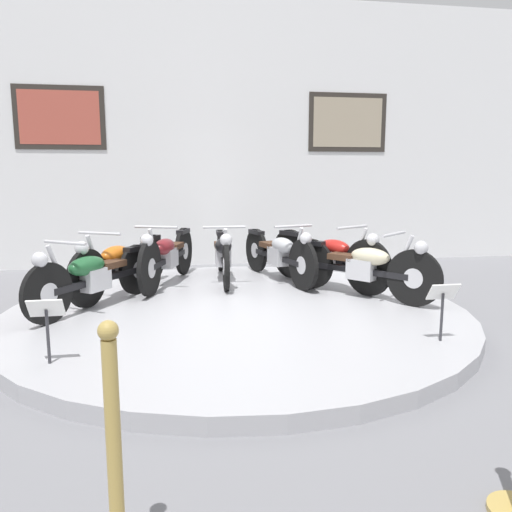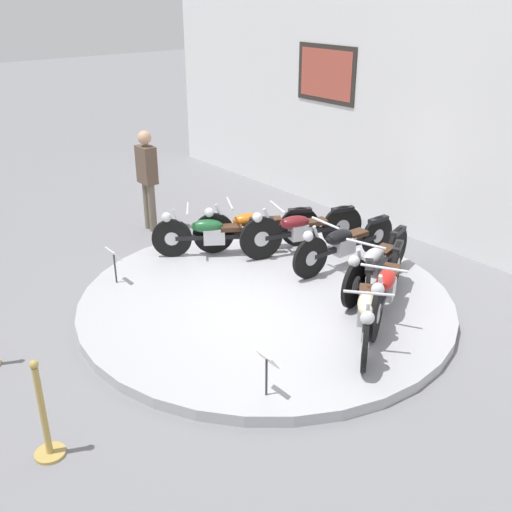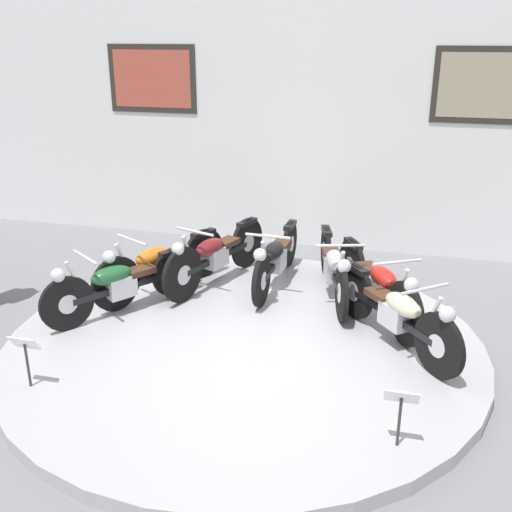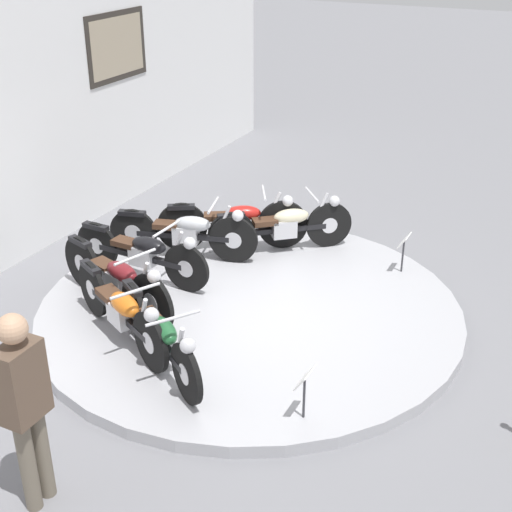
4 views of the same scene
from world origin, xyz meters
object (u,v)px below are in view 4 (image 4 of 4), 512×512
at_px(motorcycle_maroon, 117,278).
at_px(info_placard_front_centre, 404,245).
at_px(visitor_standing, 25,401).
at_px(motorcycle_silver, 186,231).
at_px(motorcycle_red, 235,221).
at_px(motorcycle_cream, 284,225).
at_px(info_placard_front_left, 305,384).
at_px(motorcycle_green, 160,335).
at_px(motorcycle_black, 143,252).
at_px(motorcycle_orange, 121,310).

bearing_deg(motorcycle_maroon, info_placard_front_centre, -48.44).
bearing_deg(info_placard_front_centre, visitor_standing, 162.62).
bearing_deg(motorcycle_silver, motorcycle_red, -38.92).
bearing_deg(motorcycle_maroon, visitor_standing, -157.05).
distance_m(motorcycle_cream, info_placard_front_left, 3.50).
bearing_deg(info_placard_front_centre, info_placard_front_left, 180.00).
distance_m(motorcycle_green, visitor_standing, 1.91).
height_order(motorcycle_green, motorcycle_maroon, motorcycle_maroon).
distance_m(motorcycle_silver, motorcycle_red, 0.70).
bearing_deg(motorcycle_black, motorcycle_silver, -12.19).
bearing_deg(motorcycle_orange, visitor_standing, -162.33).
distance_m(motorcycle_green, motorcycle_red, 2.86).
bearing_deg(motorcycle_black, motorcycle_orange, -154.82).
relative_size(motorcycle_green, info_placard_front_centre, 3.20).
relative_size(motorcycle_orange, motorcycle_cream, 1.15).
height_order(motorcycle_green, info_placard_front_centre, motorcycle_green).
relative_size(motorcycle_black, motorcycle_cream, 1.27).
bearing_deg(motorcycle_cream, info_placard_front_left, -152.91).
bearing_deg(motorcycle_black, info_placard_front_left, -119.79).
height_order(info_placard_front_left, info_placard_front_centre, same).
xyz_separation_m(motorcycle_silver, info_placard_front_centre, (0.87, -2.65, -0.02)).
relative_size(motorcycle_silver, info_placard_front_left, 3.76).
xyz_separation_m(motorcycle_red, motorcycle_cream, (0.22, -0.61, -0.02)).
relative_size(motorcycle_silver, info_placard_front_centre, 3.76).
height_order(motorcycle_cream, info_placard_front_left, motorcycle_cream).
height_order(motorcycle_red, info_placard_front_left, motorcycle_red).
relative_size(motorcycle_orange, motorcycle_black, 0.91).
relative_size(motorcycle_silver, motorcycle_red, 1.08).
bearing_deg(info_placard_front_centre, motorcycle_black, 119.84).
distance_m(motorcycle_red, info_placard_front_left, 3.65).
bearing_deg(visitor_standing, motorcycle_silver, 15.06).
distance_m(motorcycle_green, motorcycle_orange, 0.65).
xyz_separation_m(motorcycle_red, visitor_standing, (-4.64, -0.66, 0.45)).
bearing_deg(motorcycle_red, motorcycle_maroon, 167.64).
bearing_deg(visitor_standing, motorcycle_black, 20.65).
xyz_separation_m(motorcycle_maroon, motorcycle_red, (2.03, -0.45, 0.00)).
distance_m(motorcycle_green, motorcycle_silver, 2.48).
xyz_separation_m(info_placard_front_centre, visitor_standing, (-4.96, 1.55, 0.48)).
xyz_separation_m(motorcycle_black, info_placard_front_left, (-1.61, -2.81, -0.01)).
relative_size(motorcycle_green, motorcycle_maroon, 0.85).
bearing_deg(info_placard_front_left, motorcycle_cream, 27.09).
bearing_deg(motorcycle_maroon, motorcycle_green, -125.62).
distance_m(motorcycle_orange, motorcycle_maroon, 0.71).
xyz_separation_m(motorcycle_green, motorcycle_orange, (0.22, 0.62, 0.02)).
bearing_deg(motorcycle_cream, motorcycle_silver, 125.90).
bearing_deg(motorcycle_red, info_placard_front_centre, -81.70).
height_order(motorcycle_maroon, motorcycle_black, motorcycle_maroon).
xyz_separation_m(motorcycle_green, visitor_standing, (-1.84, -0.04, 0.48)).
height_order(motorcycle_silver, visitor_standing, visitor_standing).
height_order(info_placard_front_left, visitor_standing, visitor_standing).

